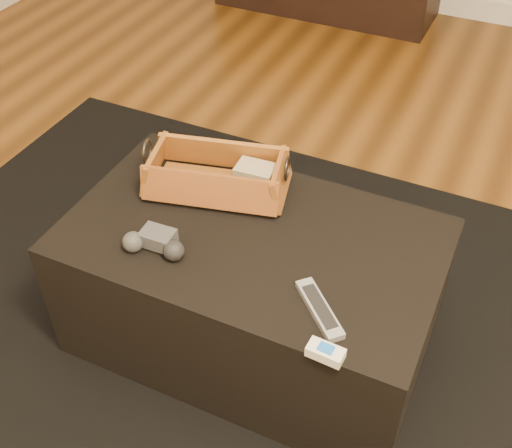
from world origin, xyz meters
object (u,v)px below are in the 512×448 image
at_px(wicker_basket, 217,176).
at_px(game_controller, 155,243).
at_px(silver_remote, 319,309).
at_px(cream_gadget, 326,352).
at_px(ottoman, 253,288).
at_px(tv_remote, 209,185).

distance_m(wicker_basket, game_controller, 0.29).
xyz_separation_m(wicker_basket, silver_remote, (0.43, -0.31, -0.04)).
bearing_deg(cream_gadget, silver_remote, 116.62).
distance_m(game_controller, cream_gadget, 0.53).
bearing_deg(game_controller, cream_gadget, -14.04).
xyz_separation_m(wicker_basket, game_controller, (-0.03, -0.29, -0.02)).
bearing_deg(wicker_basket, game_controller, -95.14).
distance_m(ottoman, wicker_basket, 0.34).
bearing_deg(game_controller, ottoman, 39.18).
relative_size(wicker_basket, silver_remote, 2.67).
height_order(wicker_basket, cream_gadget, wicker_basket).
xyz_separation_m(tv_remote, wicker_basket, (0.02, 0.02, 0.02)).
xyz_separation_m(ottoman, wicker_basket, (-0.17, 0.13, 0.26)).
distance_m(silver_remote, cream_gadget, 0.13).
bearing_deg(silver_remote, cream_gadget, -63.38).
distance_m(wicker_basket, cream_gadget, 0.64).
xyz_separation_m(ottoman, game_controller, (-0.20, -0.16, 0.24)).
xyz_separation_m(game_controller, cream_gadget, (0.51, -0.13, -0.01)).
relative_size(ottoman, wicker_basket, 2.30).
bearing_deg(cream_gadget, ottoman, 137.25).
height_order(tv_remote, game_controller, game_controller).
distance_m(ottoman, tv_remote, 0.32).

